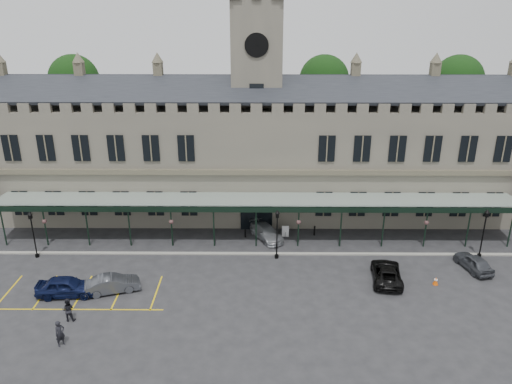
{
  "coord_description": "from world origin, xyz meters",
  "views": [
    {
      "loc": [
        0.31,
        -35.44,
        22.17
      ],
      "look_at": [
        0.0,
        6.0,
        6.0
      ],
      "focal_mm": 35.0,
      "sensor_mm": 36.0,
      "label": 1
    }
  ],
  "objects_px": {
    "clock_tower": "(257,92)",
    "traffic_cone": "(436,281)",
    "car_left_a": "(67,286)",
    "car_left_b": "(113,284)",
    "car_taxi": "(266,232)",
    "car_right_a": "(474,262)",
    "lamp_post_right": "(484,229)",
    "lamp_post_mid": "(277,230)",
    "station_building": "(257,154)",
    "lamp_post_left": "(33,230)",
    "sign_board": "(285,231)",
    "person_b": "(68,310)",
    "person_a": "(60,333)",
    "car_van": "(387,273)"
  },
  "relations": [
    {
      "from": "car_left_b",
      "to": "lamp_post_mid",
      "type": "bearing_deg",
      "value": -84.76
    },
    {
      "from": "lamp_post_mid",
      "to": "car_taxi",
      "type": "relative_size",
      "value": 1.04
    },
    {
      "from": "car_left_a",
      "to": "car_van",
      "type": "xyz_separation_m",
      "value": [
        25.98,
        2.46,
        -0.1
      ]
    },
    {
      "from": "lamp_post_mid",
      "to": "traffic_cone",
      "type": "distance_m",
      "value": 13.99
    },
    {
      "from": "person_b",
      "to": "car_taxi",
      "type": "bearing_deg",
      "value": -141.35
    },
    {
      "from": "station_building",
      "to": "lamp_post_left",
      "type": "bearing_deg",
      "value": -151.08
    },
    {
      "from": "car_left_a",
      "to": "car_van",
      "type": "bearing_deg",
      "value": -88.53
    },
    {
      "from": "car_right_a",
      "to": "person_b",
      "type": "relative_size",
      "value": 2.22
    },
    {
      "from": "traffic_cone",
      "to": "car_left_a",
      "type": "bearing_deg",
      "value": -176.53
    },
    {
      "from": "station_building",
      "to": "car_left_a",
      "type": "relative_size",
      "value": 12.76
    },
    {
      "from": "lamp_post_left",
      "to": "car_taxi",
      "type": "xyz_separation_m",
      "value": [
        21.06,
        3.95,
        -2.02
      ]
    },
    {
      "from": "clock_tower",
      "to": "car_taxi",
      "type": "distance_m",
      "value": 14.42
    },
    {
      "from": "car_left_b",
      "to": "person_a",
      "type": "height_order",
      "value": "person_a"
    },
    {
      "from": "car_left_b",
      "to": "car_taxi",
      "type": "relative_size",
      "value": 0.94
    },
    {
      "from": "lamp_post_mid",
      "to": "person_b",
      "type": "xyz_separation_m",
      "value": [
        -15.56,
        -9.56,
        -1.91
      ]
    },
    {
      "from": "clock_tower",
      "to": "lamp_post_right",
      "type": "xyz_separation_m",
      "value": [
        20.47,
        -10.88,
        -10.3
      ]
    },
    {
      "from": "car_taxi",
      "to": "lamp_post_mid",
      "type": "bearing_deg",
      "value": -105.39
    },
    {
      "from": "lamp_post_left",
      "to": "sign_board",
      "type": "bearing_deg",
      "value": 10.74
    },
    {
      "from": "lamp_post_left",
      "to": "car_left_b",
      "type": "xyz_separation_m",
      "value": [
        8.56,
        -5.7,
        -1.98
      ]
    },
    {
      "from": "clock_tower",
      "to": "traffic_cone",
      "type": "relative_size",
      "value": 36.55
    },
    {
      "from": "car_left_a",
      "to": "car_taxi",
      "type": "bearing_deg",
      "value": -61.44
    },
    {
      "from": "lamp_post_right",
      "to": "person_b",
      "type": "relative_size",
      "value": 2.59
    },
    {
      "from": "car_taxi",
      "to": "car_right_a",
      "type": "relative_size",
      "value": 1.13
    },
    {
      "from": "clock_tower",
      "to": "car_taxi",
      "type": "height_order",
      "value": "clock_tower"
    },
    {
      "from": "station_building",
      "to": "car_van",
      "type": "xyz_separation_m",
      "value": [
        10.98,
        -14.87,
        -5.77
      ]
    },
    {
      "from": "traffic_cone",
      "to": "lamp_post_left",
      "type": "bearing_deg",
      "value": 172.78
    },
    {
      "from": "traffic_cone",
      "to": "sign_board",
      "type": "height_order",
      "value": "sign_board"
    },
    {
      "from": "car_right_a",
      "to": "person_a",
      "type": "xyz_separation_m",
      "value": [
        -32.2,
        -10.46,
        0.26
      ]
    },
    {
      "from": "lamp_post_mid",
      "to": "car_left_b",
      "type": "bearing_deg",
      "value": -157.0
    },
    {
      "from": "lamp_post_right",
      "to": "car_left_b",
      "type": "relative_size",
      "value": 1.1
    },
    {
      "from": "lamp_post_right",
      "to": "lamp_post_mid",
      "type": "bearing_deg",
      "value": -179.08
    },
    {
      "from": "lamp_post_left",
      "to": "lamp_post_mid",
      "type": "xyz_separation_m",
      "value": [
        21.95,
        -0.01,
        0.14
      ]
    },
    {
      "from": "car_taxi",
      "to": "car_van",
      "type": "height_order",
      "value": "car_van"
    },
    {
      "from": "sign_board",
      "to": "person_b",
      "type": "relative_size",
      "value": 0.64
    },
    {
      "from": "clock_tower",
      "to": "car_left_b",
      "type": "bearing_deg",
      "value": -124.29
    },
    {
      "from": "clock_tower",
      "to": "sign_board",
      "type": "distance_m",
      "value": 14.56
    },
    {
      "from": "traffic_cone",
      "to": "car_left_b",
      "type": "height_order",
      "value": "car_left_b"
    },
    {
      "from": "clock_tower",
      "to": "person_b",
      "type": "relative_size",
      "value": 13.53
    },
    {
      "from": "clock_tower",
      "to": "car_left_a",
      "type": "height_order",
      "value": "clock_tower"
    },
    {
      "from": "person_a",
      "to": "station_building",
      "type": "bearing_deg",
      "value": 7.51
    },
    {
      "from": "traffic_cone",
      "to": "sign_board",
      "type": "relative_size",
      "value": 0.58
    },
    {
      "from": "sign_board",
      "to": "traffic_cone",
      "type": "bearing_deg",
      "value": -36.48
    },
    {
      "from": "car_left_b",
      "to": "lamp_post_right",
      "type": "bearing_deg",
      "value": -97.16
    },
    {
      "from": "station_building",
      "to": "person_b",
      "type": "xyz_separation_m",
      "value": [
        -13.67,
        -20.65,
        -5.55
      ]
    },
    {
      "from": "car_taxi",
      "to": "person_b",
      "type": "xyz_separation_m",
      "value": [
        -14.67,
        -13.52,
        0.25
      ]
    },
    {
      "from": "clock_tower",
      "to": "person_b",
      "type": "bearing_deg",
      "value": -123.38
    },
    {
      "from": "lamp_post_mid",
      "to": "car_van",
      "type": "relative_size",
      "value": 0.95
    },
    {
      "from": "station_building",
      "to": "car_right_a",
      "type": "xyz_separation_m",
      "value": [
        19.0,
        -13.01,
        -5.78
      ]
    },
    {
      "from": "traffic_cone",
      "to": "car_taxi",
      "type": "xyz_separation_m",
      "value": [
        -13.93,
        8.38,
        0.33
      ]
    },
    {
      "from": "traffic_cone",
      "to": "person_a",
      "type": "distance_m",
      "value": 29.24
    }
  ]
}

